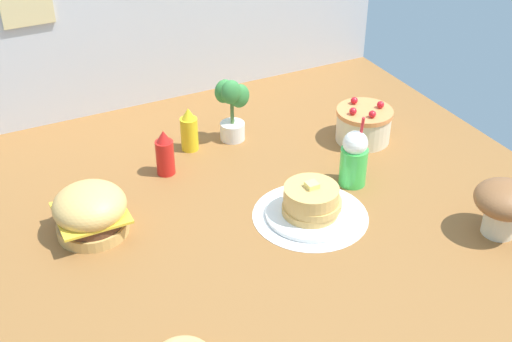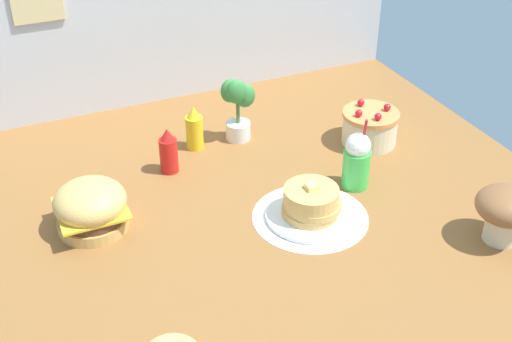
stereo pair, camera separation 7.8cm
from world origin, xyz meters
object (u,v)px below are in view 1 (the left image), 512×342
Objects in this scene: cream_soda_cup at (354,158)px; potted_plant at (232,107)px; pancake_stack at (311,203)px; mushroom_stool at (504,204)px; burger at (91,211)px; ketchup_bottle at (165,154)px; mustard_bottle at (189,130)px; layer_cake at (364,125)px.

cream_soda_cup is 0.52m from potted_plant.
pancake_stack is at bearing -155.61° from cream_soda_cup.
pancake_stack is 0.25m from cream_soda_cup.
potted_plant is at bearing 117.83° from cream_soda_cup.
mushroom_stool reaches higher than pancake_stack.
ketchup_bottle reaches higher than burger.
mustard_bottle is 0.18m from potted_plant.
mustard_bottle is (-0.19, 0.57, 0.03)m from pancake_stack.
ketchup_bottle is at bearing 171.38° from layer_cake.
pancake_stack is 0.56m from ketchup_bottle.
ketchup_bottle reaches higher than layer_cake.
potted_plant is at bearing 119.01° from mushroom_stool.
burger is 0.71m from potted_plant.
mushroom_stool reaches higher than burger.
burger is 1.08m from layer_cake.
mushroom_stool is at bearing -26.73° from burger.
potted_plant reaches higher than mustard_bottle.
mustard_bottle is at bearing 126.65° from mushroom_stool.
ketchup_bottle is at bearing 135.83° from mushroom_stool.
pancake_stack is 1.70× the size of mustard_bottle.
potted_plant reaches higher than layer_cake.
pancake_stack is at bearing -141.77° from layer_cake.
layer_cake is 0.67m from mushroom_stool.
pancake_stack is at bearing -19.85° from burger.
mustard_bottle is 0.91× the size of mushroom_stool.
layer_cake is (0.43, 0.34, 0.02)m from pancake_stack.
ketchup_bottle is 0.65m from cream_soda_cup.
potted_plant is at bearing 91.75° from pancake_stack.
ketchup_bottle is (0.32, 0.22, 0.00)m from burger.
pancake_stack is 0.59m from mushroom_stool.
mushroom_stool is (1.13, -0.57, 0.03)m from burger.
ketchup_bottle is 1.00× the size of mustard_bottle.
mustard_bottle is at bearing 159.50° from layer_cake.
potted_plant is at bearing 27.47° from burger.
pancake_stack is 0.57m from potted_plant.
cream_soda_cup is at bearing -130.69° from layer_cake.
cream_soda_cup reaches higher than burger.
burger reaches higher than pancake_stack.
layer_cake is 1.25× the size of ketchup_bottle.
cream_soda_cup is (0.23, 0.10, 0.05)m from pancake_stack.
mustard_bottle is 0.67× the size of cream_soda_cup.
potted_plant reaches higher than cream_soda_cup.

